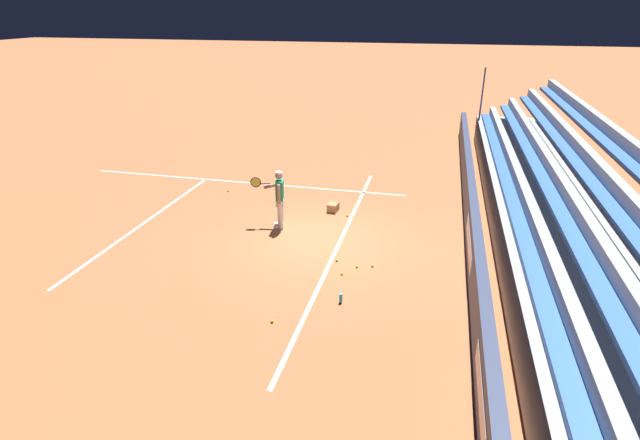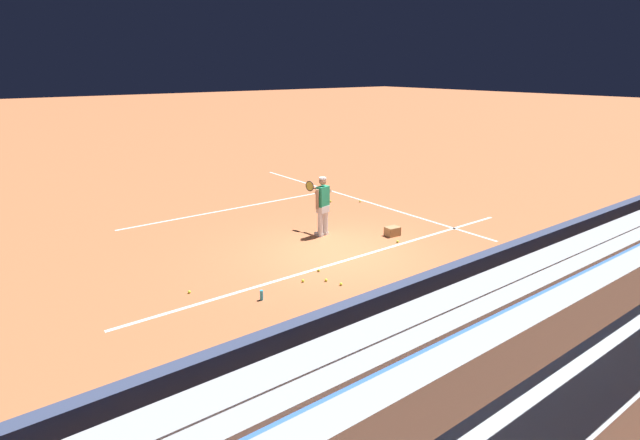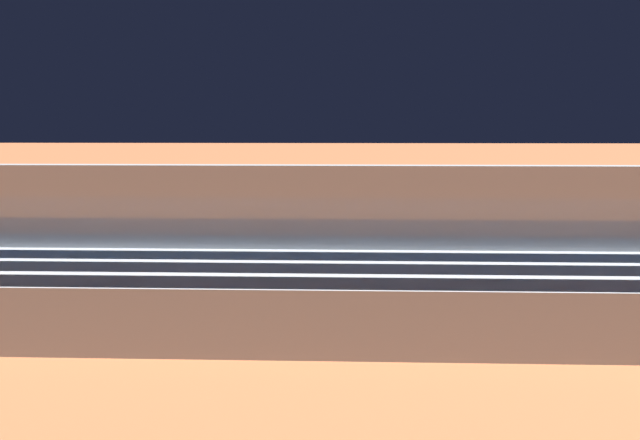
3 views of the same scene
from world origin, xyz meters
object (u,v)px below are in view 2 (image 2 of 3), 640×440
tennis_ball_far_right (326,280)px  water_bottle (262,295)px  tennis_ball_far_left (189,292)px  tennis_ball_by_box (398,242)px  tennis_ball_stray_back (341,284)px  ball_box_cardboard (392,231)px  tennis_ball_on_baseline (303,281)px  tennis_ball_toward_net (319,270)px  tennis_player (322,205)px  tennis_ball_midcourt (360,201)px  tennis_ball_near_player (331,201)px

tennis_ball_far_right → water_bottle: bearing=177.4°
tennis_ball_far_left → water_bottle: bearing=-48.8°
tennis_ball_by_box → tennis_ball_stray_back: same height
ball_box_cardboard → tennis_ball_on_baseline: ball_box_cardboard is taller
tennis_ball_toward_net → ball_box_cardboard: bearing=13.9°
tennis_ball_on_baseline → tennis_player: bearing=44.8°
tennis_ball_midcourt → water_bottle: size_ratio=0.30×
tennis_ball_midcourt → water_bottle: bearing=-146.1°
tennis_player → tennis_ball_stray_back: (-1.78, -3.00, -0.86)m
tennis_ball_on_baseline → water_bottle: size_ratio=0.30×
tennis_ball_midcourt → tennis_ball_near_player: (-0.86, 0.63, 0.00)m
tennis_player → tennis_ball_on_baseline: tennis_player is taller
tennis_player → tennis_ball_on_baseline: size_ratio=25.98×
ball_box_cardboard → tennis_ball_far_left: bearing=-179.4°
tennis_ball_stray_back → tennis_ball_far_left: bearing=149.7°
tennis_ball_far_right → tennis_ball_by_box: same height
tennis_ball_stray_back → tennis_ball_midcourt: bearing=44.8°
tennis_ball_near_player → tennis_ball_far_left: bearing=-150.5°
tennis_ball_on_baseline → tennis_ball_far_left: (-2.29, 1.01, 0.00)m
tennis_ball_far_left → water_bottle: (1.08, -1.23, 0.08)m
tennis_ball_toward_net → tennis_player: bearing=50.6°
ball_box_cardboard → tennis_ball_by_box: bearing=-121.4°
tennis_ball_far_left → water_bottle: 1.63m
tennis_ball_toward_net → tennis_ball_stray_back: 0.93m
tennis_ball_far_right → tennis_ball_stray_back: bearing=-70.2°
tennis_ball_on_baseline → water_bottle: water_bottle is taller
tennis_ball_midcourt → tennis_ball_by_box: size_ratio=1.00×
tennis_ball_far_right → ball_box_cardboard: bearing=21.3°
ball_box_cardboard → tennis_ball_stray_back: bearing=-152.7°
ball_box_cardboard → water_bottle: ball_box_cardboard is taller
tennis_ball_toward_net → tennis_ball_far_left: same height
tennis_ball_midcourt → tennis_ball_on_baseline: (-5.69, -4.42, 0.00)m
tennis_player → tennis_ball_midcourt: (3.33, 2.08, -0.86)m
ball_box_cardboard → tennis_ball_midcourt: ball_box_cardboard is taller
tennis_ball_near_player → tennis_ball_stray_back: bearing=-126.7°
tennis_ball_midcourt → tennis_ball_stray_back: (-5.11, -5.08, 0.00)m
tennis_ball_midcourt → tennis_ball_by_box: bearing=-118.0°
tennis_ball_on_baseline → tennis_ball_by_box: bearing=8.7°
tennis_player → tennis_ball_stray_back: size_ratio=25.98×
tennis_ball_by_box → water_bottle: (-4.84, -0.77, 0.08)m
ball_box_cardboard → tennis_ball_toward_net: 3.40m
tennis_ball_far_right → tennis_ball_toward_net: same height
ball_box_cardboard → tennis_ball_on_baseline: bearing=-164.7°
tennis_ball_midcourt → tennis_ball_far_left: size_ratio=1.00×
tennis_ball_near_player → tennis_ball_far_left: size_ratio=1.00×
tennis_player → tennis_ball_far_left: 4.91m
ball_box_cardboard → tennis_ball_midcourt: 3.77m
tennis_ball_far_right → tennis_ball_near_player: (4.39, 5.34, 0.00)m
tennis_ball_far_right → tennis_ball_midcourt: bearing=41.9°
tennis_ball_on_baseline → tennis_ball_far_left: same height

